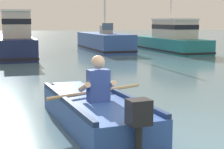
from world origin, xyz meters
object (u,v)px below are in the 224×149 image
object	(u,v)px
rowboat_with_person	(94,110)
moored_boat_blue	(104,42)
moored_boat_navy	(16,40)
moored_boat_teal	(171,39)

from	to	relation	value
rowboat_with_person	moored_boat_blue	xyz separation A→B (m)	(2.15, 14.57, 0.25)
rowboat_with_person	moored_boat_navy	world-z (taller)	moored_boat_navy
rowboat_with_person	moored_boat_teal	size ratio (longest dim) A/B	0.56
moored_boat_navy	moored_boat_blue	bearing A→B (deg)	27.02
rowboat_with_person	moored_boat_blue	distance (m)	14.73
moored_boat_navy	moored_boat_teal	distance (m)	8.46
rowboat_with_person	moored_boat_navy	bearing A→B (deg)	101.59
moored_boat_blue	moored_boat_teal	xyz separation A→B (m)	(3.67, -0.82, 0.19)
moored_boat_blue	moored_boat_teal	world-z (taller)	moored_boat_blue
rowboat_with_person	moored_boat_navy	xyz separation A→B (m)	(-2.50, 12.20, 0.57)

